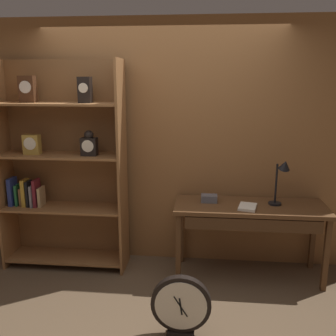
{
  "coord_description": "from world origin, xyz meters",
  "views": [
    {
      "loc": [
        0.45,
        -2.66,
        1.99
      ],
      "look_at": [
        0.12,
        0.67,
        1.19
      ],
      "focal_mm": 39.95,
      "sensor_mm": 36.0,
      "label": 1
    }
  ],
  "objects_px": {
    "bookshelf": "(61,168)",
    "desk_lamp": "(282,175)",
    "open_repair_manual": "(248,207)",
    "round_clock_large": "(181,306)",
    "workbench": "(250,214)",
    "toolbox_small": "(209,198)"
  },
  "relations": [
    {
      "from": "workbench",
      "to": "toolbox_small",
      "type": "relative_size",
      "value": 9.21
    },
    {
      "from": "round_clock_large",
      "to": "workbench",
      "type": "bearing_deg",
      "value": 57.64
    },
    {
      "from": "toolbox_small",
      "to": "open_repair_manual",
      "type": "xyz_separation_m",
      "value": [
        0.37,
        -0.15,
        -0.02
      ]
    },
    {
      "from": "workbench",
      "to": "round_clock_large",
      "type": "bearing_deg",
      "value": -122.36
    },
    {
      "from": "round_clock_large",
      "to": "bookshelf",
      "type": "bearing_deg",
      "value": 140.77
    },
    {
      "from": "workbench",
      "to": "toolbox_small",
      "type": "distance_m",
      "value": 0.44
    },
    {
      "from": "bookshelf",
      "to": "workbench",
      "type": "relative_size",
      "value": 1.45
    },
    {
      "from": "toolbox_small",
      "to": "open_repair_manual",
      "type": "relative_size",
      "value": 0.74
    },
    {
      "from": "desk_lamp",
      "to": "workbench",
      "type": "bearing_deg",
      "value": -174.15
    },
    {
      "from": "bookshelf",
      "to": "open_repair_manual",
      "type": "distance_m",
      "value": 1.95
    },
    {
      "from": "bookshelf",
      "to": "desk_lamp",
      "type": "height_order",
      "value": "bookshelf"
    },
    {
      "from": "desk_lamp",
      "to": "toolbox_small",
      "type": "height_order",
      "value": "desk_lamp"
    },
    {
      "from": "desk_lamp",
      "to": "bookshelf",
      "type": "bearing_deg",
      "value": 177.92
    },
    {
      "from": "bookshelf",
      "to": "desk_lamp",
      "type": "relative_size",
      "value": 4.59
    },
    {
      "from": "bookshelf",
      "to": "open_repair_manual",
      "type": "relative_size",
      "value": 9.9
    },
    {
      "from": "bookshelf",
      "to": "workbench",
      "type": "bearing_deg",
      "value": -3.24
    },
    {
      "from": "workbench",
      "to": "open_repair_manual",
      "type": "relative_size",
      "value": 6.81
    },
    {
      "from": "bookshelf",
      "to": "round_clock_large",
      "type": "bearing_deg",
      "value": -39.23
    },
    {
      "from": "workbench",
      "to": "round_clock_large",
      "type": "distance_m",
      "value": 1.23
    },
    {
      "from": "open_repair_manual",
      "to": "bookshelf",
      "type": "bearing_deg",
      "value": -172.73
    },
    {
      "from": "open_repair_manual",
      "to": "round_clock_large",
      "type": "bearing_deg",
      "value": -110.0
    },
    {
      "from": "workbench",
      "to": "open_repair_manual",
      "type": "distance_m",
      "value": 0.13
    }
  ]
}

